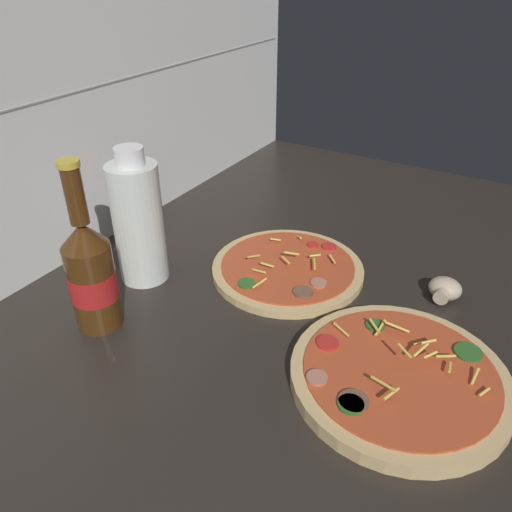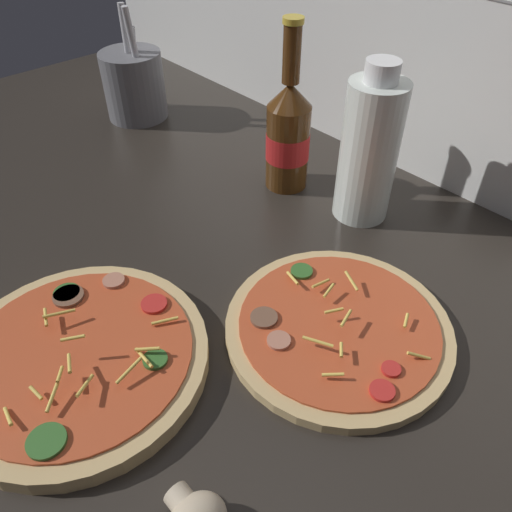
{
  "view_description": "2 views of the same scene",
  "coord_description": "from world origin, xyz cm",
  "px_view_note": "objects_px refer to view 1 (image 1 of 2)",
  "views": [
    {
      "loc": [
        -43.5,
        -21.57,
        49.56
      ],
      "look_at": [
        10.19,
        10.22,
        11.07
      ],
      "focal_mm": 35.0,
      "sensor_mm": 36.0,
      "label": 1
    },
    {
      "loc": [
        41.46,
        -21.93,
        46.69
      ],
      "look_at": [
        8.13,
        8.48,
        7.09
      ],
      "focal_mm": 35.0,
      "sensor_mm": 36.0,
      "label": 2
    }
  ],
  "objects_px": {
    "pizza_near": "(398,377)",
    "mushroom_left": "(445,289)",
    "beer_bottle": "(91,273)",
    "oil_bottle": "(138,221)",
    "pizza_far": "(288,269)"
  },
  "relations": [
    {
      "from": "pizza_near",
      "to": "beer_bottle",
      "type": "height_order",
      "value": "beer_bottle"
    },
    {
      "from": "pizza_near",
      "to": "oil_bottle",
      "type": "relative_size",
      "value": 1.22
    },
    {
      "from": "pizza_near",
      "to": "mushroom_left",
      "type": "distance_m",
      "value": 0.21
    },
    {
      "from": "oil_bottle",
      "to": "mushroom_left",
      "type": "relative_size",
      "value": 4.22
    },
    {
      "from": "pizza_far",
      "to": "mushroom_left",
      "type": "height_order",
      "value": "same"
    },
    {
      "from": "pizza_far",
      "to": "beer_bottle",
      "type": "distance_m",
      "value": 0.32
    },
    {
      "from": "pizza_near",
      "to": "mushroom_left",
      "type": "relative_size",
      "value": 5.16
    },
    {
      "from": "pizza_far",
      "to": "oil_bottle",
      "type": "xyz_separation_m",
      "value": [
        -0.13,
        0.2,
        0.1
      ]
    },
    {
      "from": "beer_bottle",
      "to": "oil_bottle",
      "type": "height_order",
      "value": "beer_bottle"
    },
    {
      "from": "beer_bottle",
      "to": "oil_bottle",
      "type": "distance_m",
      "value": 0.13
    },
    {
      "from": "pizza_near",
      "to": "oil_bottle",
      "type": "height_order",
      "value": "oil_bottle"
    },
    {
      "from": "pizza_near",
      "to": "beer_bottle",
      "type": "relative_size",
      "value": 1.09
    },
    {
      "from": "beer_bottle",
      "to": "mushroom_left",
      "type": "relative_size",
      "value": 4.74
    },
    {
      "from": "beer_bottle",
      "to": "pizza_far",
      "type": "bearing_deg",
      "value": -34.18
    },
    {
      "from": "oil_bottle",
      "to": "pizza_far",
      "type": "bearing_deg",
      "value": -57.11
    }
  ]
}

